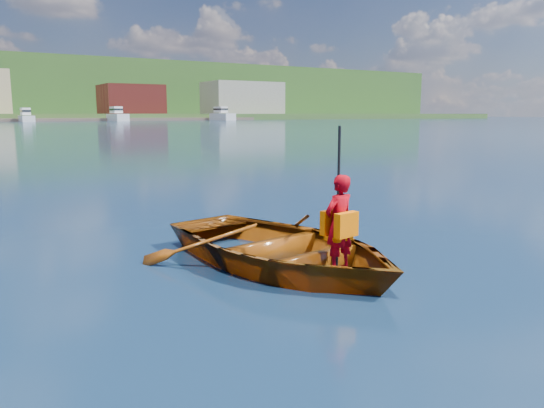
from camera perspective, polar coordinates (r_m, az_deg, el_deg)
ground at (r=7.26m, az=10.30°, el=-6.60°), size 600.00×600.00×0.00m
rowboat at (r=7.11m, az=0.85°, el=-4.67°), size 3.45×4.33×0.80m
child_paddler at (r=6.50m, az=7.21°, el=-2.08°), size 0.48×0.39×1.77m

